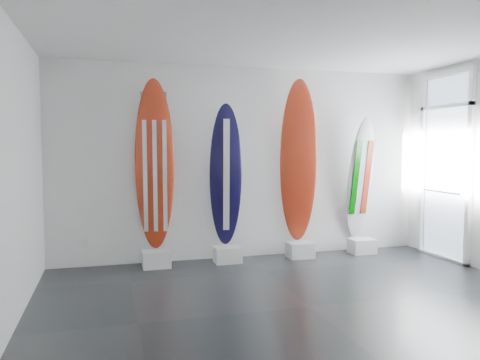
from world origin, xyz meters
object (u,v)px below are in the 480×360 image
object	(u,v)px
surfboard_usa	(155,165)
surfboard_swiss	(298,161)
surfboard_italy	(360,178)
surfboard_navy	(226,175)

from	to	relation	value
surfboard_usa	surfboard_swiss	xyz separation A→B (m)	(2.26, 0.00, 0.04)
surfboard_usa	surfboard_swiss	world-z (taller)	surfboard_swiss
surfboard_usa	surfboard_italy	world-z (taller)	surfboard_usa
surfboard_navy	surfboard_swiss	bearing A→B (deg)	10.73
surfboard_usa	surfboard_swiss	bearing A→B (deg)	8.93
surfboard_swiss	surfboard_italy	bearing A→B (deg)	18.57
surfboard_usa	surfboard_navy	world-z (taller)	surfboard_usa
surfboard_italy	surfboard_navy	bearing A→B (deg)	176.37
surfboard_swiss	surfboard_italy	xyz separation A→B (m)	(1.10, 0.00, -0.29)
surfboard_italy	surfboard_swiss	bearing A→B (deg)	176.37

